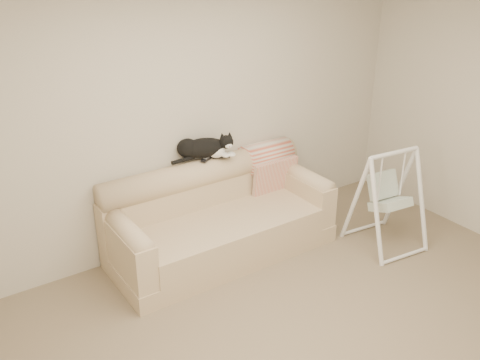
{
  "coord_description": "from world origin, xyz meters",
  "views": [
    {
      "loc": [
        -2.37,
        -2.33,
        2.89
      ],
      "look_at": [
        0.07,
        1.27,
        0.9
      ],
      "focal_mm": 40.0,
      "sensor_mm": 36.0,
      "label": 1
    }
  ],
  "objects_px": {
    "remote_b": "(221,156)",
    "sofa": "(218,219)",
    "tuxedo_cat": "(204,148)",
    "remote_a": "(207,158)",
    "baby_swing": "(388,198)"
  },
  "relations": [
    {
      "from": "remote_b",
      "to": "sofa",
      "type": "bearing_deg",
      "value": -131.02
    },
    {
      "from": "sofa",
      "to": "remote_a",
      "type": "relative_size",
      "value": 12.22
    },
    {
      "from": "tuxedo_cat",
      "to": "baby_swing",
      "type": "height_order",
      "value": "tuxedo_cat"
    },
    {
      "from": "sofa",
      "to": "remote_a",
      "type": "distance_m",
      "value": 0.61
    },
    {
      "from": "remote_b",
      "to": "tuxedo_cat",
      "type": "distance_m",
      "value": 0.21
    },
    {
      "from": "remote_a",
      "to": "sofa",
      "type": "bearing_deg",
      "value": -98.63
    },
    {
      "from": "sofa",
      "to": "tuxedo_cat",
      "type": "distance_m",
      "value": 0.71
    },
    {
      "from": "remote_b",
      "to": "baby_swing",
      "type": "xyz_separation_m",
      "value": [
        1.3,
        -1.04,
        -0.4
      ]
    },
    {
      "from": "sofa",
      "to": "remote_b",
      "type": "height_order",
      "value": "remote_b"
    },
    {
      "from": "tuxedo_cat",
      "to": "sofa",
      "type": "bearing_deg",
      "value": -92.48
    },
    {
      "from": "remote_a",
      "to": "remote_b",
      "type": "bearing_deg",
      "value": -12.58
    },
    {
      "from": "remote_a",
      "to": "baby_swing",
      "type": "xyz_separation_m",
      "value": [
        1.44,
        -1.07,
        -0.4
      ]
    },
    {
      "from": "remote_b",
      "to": "tuxedo_cat",
      "type": "bearing_deg",
      "value": 161.31
    },
    {
      "from": "baby_swing",
      "to": "tuxedo_cat",
      "type": "bearing_deg",
      "value": 143.1
    },
    {
      "from": "sofa",
      "to": "tuxedo_cat",
      "type": "relative_size",
      "value": 3.42
    }
  ]
}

